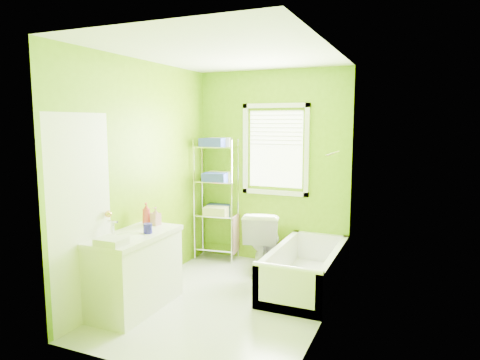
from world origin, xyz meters
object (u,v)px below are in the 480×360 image
at_px(bathtub, 305,275).
at_px(vanity, 135,269).
at_px(toilet, 263,240).
at_px(wire_shelf_unit, 218,185).

height_order(bathtub, vanity, vanity).
bearing_deg(toilet, bathtub, 135.69).
relative_size(vanity, wire_shelf_unit, 0.62).
distance_m(toilet, wire_shelf_unit, 1.02).
bearing_deg(toilet, wire_shelf_unit, -31.07).
distance_m(bathtub, wire_shelf_unit, 1.78).
bearing_deg(wire_shelf_unit, vanity, -92.02).
bearing_deg(toilet, vanity, 48.98).
bearing_deg(wire_shelf_unit, toilet, -17.29).
bearing_deg(bathtub, wire_shelf_unit, 156.15).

